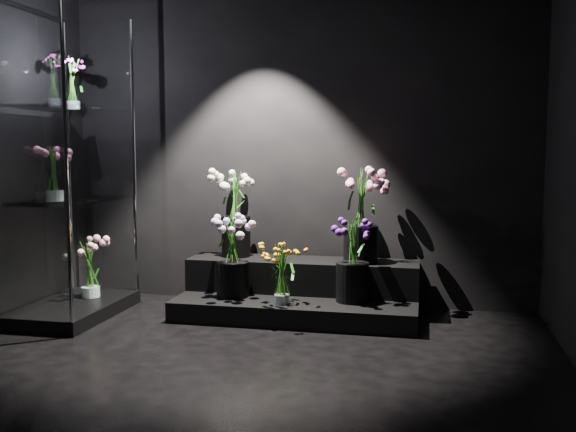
% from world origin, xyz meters
% --- Properties ---
extents(floor, '(4.00, 4.00, 0.00)m').
position_xyz_m(floor, '(0.00, 0.00, 0.00)').
color(floor, black).
rests_on(floor, ground).
extents(wall_back, '(4.00, 0.00, 4.00)m').
position_xyz_m(wall_back, '(0.00, 2.00, 1.40)').
color(wall_back, black).
rests_on(wall_back, floor).
extents(display_riser, '(1.89, 0.84, 0.42)m').
position_xyz_m(display_riser, '(0.10, 1.62, 0.17)').
color(display_riser, black).
rests_on(display_riser, floor).
extents(display_case, '(0.65, 1.09, 2.40)m').
position_xyz_m(display_case, '(-1.65, 1.15, 1.20)').
color(display_case, black).
rests_on(display_case, floor).
extents(bouquet_orange_bells, '(0.29, 0.29, 0.47)m').
position_xyz_m(bouquet_orange_bells, '(0.03, 1.27, 0.41)').
color(bouquet_orange_bells, white).
rests_on(bouquet_orange_bells, display_riser).
extents(bouquet_lilac, '(0.42, 0.42, 0.67)m').
position_xyz_m(bouquet_lilac, '(-0.40, 1.42, 0.53)').
color(bouquet_lilac, black).
rests_on(bouquet_lilac, display_riser).
extents(bouquet_purple, '(0.32, 0.32, 0.64)m').
position_xyz_m(bouquet_purple, '(0.55, 1.46, 0.49)').
color(bouquet_purple, black).
rests_on(bouquet_purple, display_riser).
extents(bouquet_cream_roses, '(0.43, 0.43, 0.71)m').
position_xyz_m(bouquet_cream_roses, '(-0.48, 1.77, 0.84)').
color(bouquet_cream_roses, black).
rests_on(bouquet_cream_roses, display_riser).
extents(bouquet_pink_roses, '(0.37, 0.37, 0.74)m').
position_xyz_m(bouquet_pink_roses, '(0.58, 1.71, 0.83)').
color(bouquet_pink_roses, black).
rests_on(bouquet_pink_roses, display_riser).
extents(bouquet_case_pink, '(0.31, 0.31, 0.40)m').
position_xyz_m(bouquet_case_pink, '(-1.66, 0.97, 1.15)').
color(bouquet_case_pink, white).
rests_on(bouquet_case_pink, display_case).
extents(bouquet_case_magenta, '(0.26, 0.26, 0.41)m').
position_xyz_m(bouquet_case_magenta, '(-1.69, 1.34, 1.85)').
color(bouquet_case_magenta, white).
rests_on(bouquet_case_magenta, display_case).
extents(bouquet_case_base_pink, '(0.31, 0.31, 0.49)m').
position_xyz_m(bouquet_case_base_pink, '(-1.60, 1.35, 0.37)').
color(bouquet_case_base_pink, white).
rests_on(bouquet_case_base_pink, display_case).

